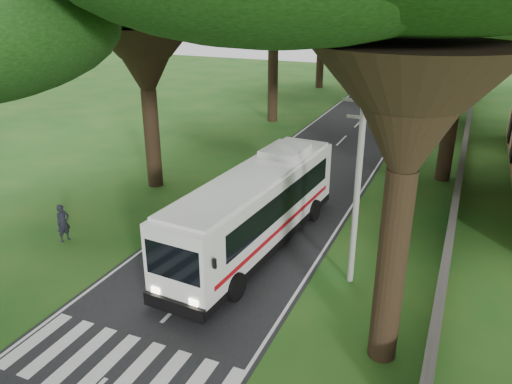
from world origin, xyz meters
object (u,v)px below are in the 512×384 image
pedestrian (63,223)px  distant_car_c (429,69)px  pole_far (442,60)px  distant_car_a (370,96)px  distant_car_b (382,74)px  pole_mid (420,93)px  coach_bus (256,207)px  pole_near (358,186)px

pedestrian → distant_car_c: bearing=3.0°
distant_car_c → pedestrian: pedestrian is taller
pole_far → distant_car_a: (-6.48, -4.30, -3.57)m
distant_car_b → distant_car_c: size_ratio=0.87×
pole_mid → coach_bus: 19.52m
pedestrian → pole_far: bearing=-4.5°
pole_near → pedestrian: pole_near is taller
distant_car_b → pedestrian: bearing=-98.4°
pole_far → distant_car_c: bearing=98.3°
distant_car_c → pedestrian: size_ratio=2.45×
distant_car_c → distant_car_a: bearing=82.0°
pole_near → pole_mid: bearing=90.0°
pole_near → distant_car_c: pole_near is taller
pole_mid → distant_car_a: bearing=112.4°
pole_mid → coach_bus: pole_mid is taller
pole_far → pedestrian: (-13.25, -41.90, -3.26)m
distant_car_a → distant_car_b: size_ratio=0.88×
distant_car_a → pole_near: bearing=116.7°
coach_bus → pedestrian: bearing=-156.0°
distant_car_b → pole_far: bearing=-57.4°
pedestrian → distant_car_a: bearing=2.8°
distant_car_a → distant_car_c: size_ratio=0.76×
pole_near → distant_car_a: 36.46m
pole_far → distant_car_b: pole_far is taller
coach_bus → pedestrian: (-8.55, -3.08, -1.06)m
coach_bus → pole_mid: bearing=80.2°
pole_mid → pole_far: same height
pole_far → distant_car_a: size_ratio=2.33×
pole_mid → pole_far: (0.00, 20.00, 0.00)m
pole_mid → pole_far: bearing=90.0°
distant_car_a → distant_car_b: 15.75m
distant_car_a → pedestrian: size_ratio=1.87×
distant_car_a → distant_car_c: (3.82, 22.59, 0.07)m
pole_far → distant_car_b: size_ratio=2.05×
pole_far → distant_car_c: size_ratio=1.78×
pole_mid → distant_car_a: (-6.48, 15.70, -3.57)m
pole_near → distant_car_c: 58.45m
coach_bus → distant_car_c: (2.04, 57.11, -1.29)m
coach_bus → distant_car_b: (-3.40, 50.18, -1.30)m
pole_far → coach_bus: bearing=-96.9°
pedestrian → coach_bus: bearing=-57.2°
pole_mid → distant_car_b: bearing=104.5°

